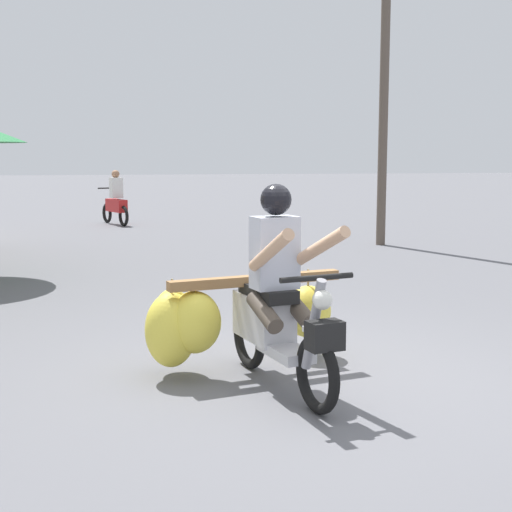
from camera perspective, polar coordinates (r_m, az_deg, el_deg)
name	(u,v)px	position (r m, az deg, el deg)	size (l,w,h in m)	color
ground_plane	(320,381)	(5.98, 5.00, -9.64)	(120.00, 120.00, 0.00)	slate
motorbike_main_loaded	(239,313)	(5.91, -1.30, -4.46)	(1.80, 1.99, 1.58)	black
motorbike_distant_ahead_left	(116,203)	(19.10, -10.84, 4.09)	(0.78, 1.53, 1.40)	black
utility_pole	(384,72)	(14.87, 9.96, 13.92)	(0.18, 0.18, 6.77)	brown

